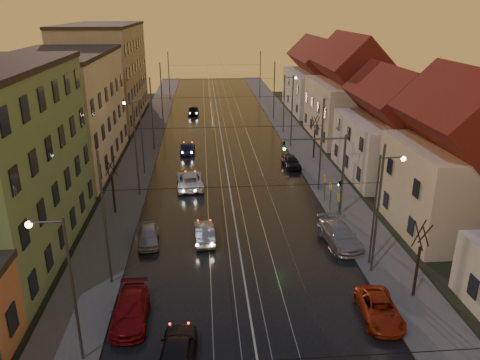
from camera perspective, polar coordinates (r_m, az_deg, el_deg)
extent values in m
cube|color=black|center=(60.04, -2.11, 4.14)|extent=(16.00, 120.00, 0.04)
cube|color=#4C4C4C|center=(60.46, -11.64, 3.89)|extent=(4.00, 120.00, 0.15)
cube|color=#4C4C4C|center=(61.25, 7.31, 4.37)|extent=(4.00, 120.00, 0.15)
cube|color=gray|center=(59.99, -4.21, 4.11)|extent=(0.06, 120.00, 0.03)
cube|color=gray|center=(60.01, -2.84, 4.15)|extent=(0.06, 120.00, 0.03)
cube|color=gray|center=(60.07, -1.37, 4.19)|extent=(0.06, 120.00, 0.03)
cube|color=gray|center=(60.16, -0.01, 4.22)|extent=(0.06, 120.00, 0.03)
cube|color=beige|center=(54.84, -20.65, 7.71)|extent=(10.00, 20.00, 12.00)
cube|color=#8F815C|center=(77.71, -16.12, 12.38)|extent=(10.00, 24.00, 14.00)
cube|color=beige|center=(40.20, 24.60, -0.92)|extent=(8.50, 10.00, 7.00)
pyramid|color=#551B13|center=(38.74, 25.77, 6.54)|extent=(8.67, 10.20, 3.80)
cube|color=beige|center=(51.44, 17.81, 3.81)|extent=(9.00, 12.00, 6.00)
pyramid|color=#551B13|center=(50.39, 18.38, 8.82)|extent=(9.18, 12.24, 3.20)
cube|color=beige|center=(64.95, 13.04, 8.27)|extent=(9.00, 14.00, 7.50)
pyramid|color=#551B13|center=(64.03, 13.46, 13.30)|extent=(9.18, 14.28, 4.00)
cube|color=beige|center=(82.08, 9.33, 10.64)|extent=(9.00, 16.00, 6.50)
pyramid|color=#551B13|center=(81.39, 9.53, 14.10)|extent=(9.18, 16.32, 3.50)
cylinder|color=#595B60|center=(29.97, -16.15, -4.81)|extent=(0.16, 0.16, 9.00)
cylinder|color=#595B60|center=(31.31, 16.43, -3.72)|extent=(0.16, 0.16, 9.00)
cylinder|color=#595B60|center=(43.83, -12.55, 3.55)|extent=(0.16, 0.16, 9.00)
cylinder|color=#595B60|center=(44.75, 9.86, 4.09)|extent=(0.16, 0.16, 9.00)
cylinder|color=#595B60|center=(58.25, -10.68, 7.84)|extent=(0.16, 0.16, 9.00)
cylinder|color=#595B60|center=(58.95, 6.35, 8.21)|extent=(0.16, 0.16, 9.00)
cylinder|color=#595B60|center=(72.91, -9.54, 10.41)|extent=(0.16, 0.16, 9.00)
cylinder|color=#595B60|center=(73.47, 4.18, 10.71)|extent=(0.16, 0.16, 9.00)
cylinder|color=#595B60|center=(90.64, -8.65, 12.39)|extent=(0.16, 0.16, 9.00)
cylinder|color=#595B60|center=(91.10, 2.47, 12.63)|extent=(0.16, 0.16, 9.00)
cylinder|color=#595B60|center=(24.30, -19.61, -12.90)|extent=(0.14, 0.14, 8.00)
cylinder|color=#595B60|center=(22.76, -22.69, -4.76)|extent=(1.60, 0.10, 0.10)
sphere|color=#FFD88C|center=(23.03, -24.36, -4.98)|extent=(0.32, 0.32, 0.32)
cylinder|color=#595B60|center=(32.43, 16.07, -3.80)|extent=(0.14, 0.14, 8.00)
cylinder|color=#595B60|center=(31.41, 18.11, 2.62)|extent=(1.60, 0.10, 0.10)
sphere|color=#FFD88C|center=(31.72, 19.29, 2.46)|extent=(0.32, 0.32, 0.32)
cylinder|color=#595B60|center=(49.71, -11.86, 5.00)|extent=(0.14, 0.14, 8.00)
cylinder|color=#595B60|center=(48.97, -13.12, 9.25)|extent=(1.60, 0.10, 0.10)
sphere|color=#FFD88C|center=(49.10, -13.96, 9.09)|extent=(0.32, 0.32, 0.32)
cylinder|color=#595B60|center=(65.83, 5.38, 9.09)|extent=(0.14, 0.14, 8.00)
cylinder|color=#595B60|center=(65.33, 6.20, 12.35)|extent=(1.60, 0.10, 0.10)
sphere|color=#FFD88C|center=(65.48, 6.83, 12.26)|extent=(0.32, 0.32, 0.32)
cylinder|color=#595B60|center=(39.65, 12.41, 0.39)|extent=(0.20, 0.20, 7.20)
cylinder|color=#595B60|center=(37.98, 9.01, 4.97)|extent=(5.20, 0.14, 0.14)
imported|color=black|center=(37.66, 5.40, 4.05)|extent=(0.15, 0.18, 0.90)
sphere|color=#19FF3F|center=(37.59, 5.42, 3.78)|extent=(0.20, 0.20, 0.20)
cylinder|color=black|center=(41.26, -15.15, -1.81)|extent=(0.18, 0.18, 3.50)
cylinder|color=black|center=(40.43, -15.13, 1.60)|extent=(0.37, 0.92, 1.61)
cylinder|color=black|center=(40.63, -15.54, 1.65)|extent=(0.91, 0.40, 1.61)
cylinder|color=black|center=(40.36, -15.83, 1.50)|extent=(0.37, 0.92, 1.61)
cylinder|color=black|center=(40.17, -15.36, 1.45)|extent=(0.84, 0.54, 1.62)
cylinder|color=black|center=(30.71, 20.69, -10.53)|extent=(0.18, 0.18, 3.50)
cylinder|color=black|center=(29.71, 21.65, -6.16)|extent=(0.37, 0.92, 1.61)
cylinder|color=black|center=(29.69, 20.97, -6.08)|extent=(0.91, 0.40, 1.61)
cylinder|color=black|center=(29.37, 20.96, -6.37)|extent=(0.37, 0.92, 1.61)
cylinder|color=black|center=(29.42, 21.70, -6.43)|extent=(0.84, 0.54, 1.62)
cylinder|color=black|center=(55.25, 9.03, 4.31)|extent=(0.18, 0.18, 3.50)
cylinder|color=black|center=(54.75, 9.39, 6.90)|extent=(0.37, 0.92, 1.61)
cylinder|color=black|center=(54.81, 9.03, 6.94)|extent=(0.91, 0.40, 1.61)
cylinder|color=black|center=(54.47, 8.95, 6.86)|extent=(0.37, 0.92, 1.61)
cylinder|color=black|center=(54.43, 9.35, 6.82)|extent=(0.84, 0.54, 1.62)
imported|color=black|center=(24.99, -7.65, -19.96)|extent=(2.10, 4.55, 1.51)
imported|color=gray|center=(35.95, -4.37, -6.40)|extent=(1.67, 4.19, 1.35)
imported|color=white|center=(46.38, -6.16, -0.01)|extent=(2.90, 5.61, 1.51)
imported|color=#181A4A|center=(57.50, -6.42, 3.91)|extent=(1.77, 4.34, 1.26)
imported|color=black|center=(78.45, -5.71, 8.47)|extent=(1.75, 4.24, 1.44)
imported|color=maroon|center=(28.22, -13.20, -15.18)|extent=(2.02, 4.79, 1.38)
imported|color=#A2A2A7|center=(36.17, -11.13, -6.61)|extent=(1.90, 3.99, 1.32)
imported|color=#A82B10|center=(28.87, 16.66, -14.84)|extent=(2.28, 4.51, 1.22)
imported|color=#A7A6AC|center=(36.12, 12.08, -6.56)|extent=(2.75, 5.39, 1.50)
imported|color=black|center=(52.19, 6.25, 2.23)|extent=(1.96, 4.05, 1.33)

